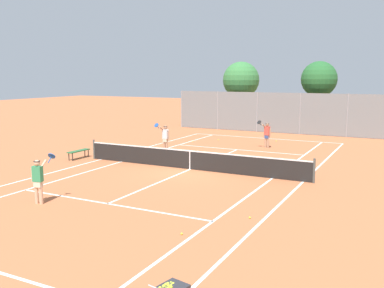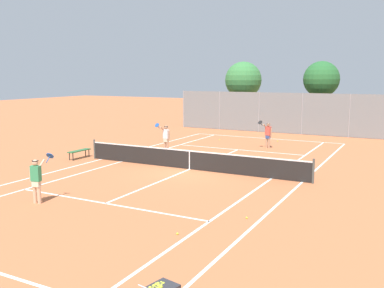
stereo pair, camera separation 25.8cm
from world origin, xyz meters
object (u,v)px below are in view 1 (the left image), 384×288
(loose_tennis_ball_2, at_px, (218,140))
(tree_behind_right, at_px, (319,80))
(loose_tennis_ball_3, at_px, (276,141))
(player_near_side, at_px, (38,178))
(loose_tennis_ball_1, at_px, (193,141))
(loose_tennis_ball_0, at_px, (182,234))
(loose_tennis_ball_4, at_px, (250,218))
(tree_behind_left, at_px, (241,81))
(player_far_right, at_px, (267,134))
(tennis_net, at_px, (190,159))
(courtside_bench, at_px, (79,151))
(player_far_left, at_px, (165,137))

(loose_tennis_ball_2, distance_m, tree_behind_right, 10.56)
(loose_tennis_ball_3, bearing_deg, player_near_side, -100.46)
(loose_tennis_ball_1, distance_m, loose_tennis_ball_3, 5.85)
(loose_tennis_ball_0, distance_m, loose_tennis_ball_3, 18.85)
(loose_tennis_ball_4, distance_m, tree_behind_left, 26.59)
(player_far_right, distance_m, loose_tennis_ball_0, 15.89)
(tennis_net, xyz_separation_m, player_far_right, (1.43, 7.83, 0.42))
(loose_tennis_ball_0, xyz_separation_m, tree_behind_right, (-1.17, 25.53, 4.14))
(player_far_right, bearing_deg, courtside_bench, -134.90)
(loose_tennis_ball_0, distance_m, loose_tennis_ball_2, 18.54)
(tree_behind_left, height_order, tree_behind_right, tree_behind_left)
(loose_tennis_ball_2, bearing_deg, tree_behind_right, 57.09)
(loose_tennis_ball_1, bearing_deg, courtside_bench, -108.72)
(loose_tennis_ball_4, xyz_separation_m, tree_behind_left, (-9.60, 24.47, 4.02))
(loose_tennis_ball_4, bearing_deg, tennis_net, 132.08)
(player_near_side, xyz_separation_m, player_far_left, (-1.34, 11.10, 0.00))
(player_near_side, bearing_deg, loose_tennis_ball_4, 14.60)
(courtside_bench, relative_size, tree_behind_left, 0.26)
(player_near_side, relative_size, tree_behind_right, 0.31)
(tree_behind_left, distance_m, tree_behind_right, 7.25)
(player_near_side, xyz_separation_m, loose_tennis_ball_0, (5.98, -0.36, -0.89))
(player_near_side, height_order, tree_behind_right, tree_behind_right)
(player_near_side, distance_m, tree_behind_right, 25.83)
(loose_tennis_ball_1, height_order, tree_behind_right, tree_behind_right)
(player_far_left, height_order, loose_tennis_ball_2, player_far_left)
(loose_tennis_ball_2, distance_m, tree_behind_left, 10.33)
(player_near_side, bearing_deg, player_far_left, 96.86)
(player_near_side, bearing_deg, player_far_right, 76.74)
(loose_tennis_ball_1, distance_m, tree_behind_left, 11.61)
(player_far_left, bearing_deg, loose_tennis_ball_4, -47.01)
(loose_tennis_ball_3, xyz_separation_m, tree_behind_left, (-5.73, 8.04, 4.02))
(tree_behind_left, bearing_deg, loose_tennis_ball_0, -72.69)
(player_near_side, height_order, loose_tennis_ball_0, player_near_side)
(tree_behind_right, bearing_deg, tennis_net, -98.46)
(tennis_net, bearing_deg, loose_tennis_ball_3, 83.65)
(player_near_side, height_order, courtside_bench, player_near_side)
(loose_tennis_ball_2, xyz_separation_m, loose_tennis_ball_4, (7.72, -15.13, 0.00))
(loose_tennis_ball_0, bearing_deg, loose_tennis_ball_1, 115.96)
(courtside_bench, bearing_deg, loose_tennis_ball_2, 67.54)
(loose_tennis_ball_1, bearing_deg, tree_behind_left, 93.24)
(loose_tennis_ball_2, xyz_separation_m, loose_tennis_ball_3, (3.85, 1.29, 0.00))
(loose_tennis_ball_0, bearing_deg, tree_behind_right, 92.63)
(player_near_side, height_order, loose_tennis_ball_3, player_near_side)
(courtside_bench, bearing_deg, loose_tennis_ball_3, 54.62)
(player_far_left, distance_m, loose_tennis_ball_3, 8.67)
(loose_tennis_ball_1, height_order, loose_tennis_ball_3, same)
(loose_tennis_ball_0, distance_m, courtside_bench, 12.93)
(tree_behind_right, bearing_deg, player_far_right, -96.92)
(tree_behind_right, bearing_deg, courtside_bench, -117.43)
(tennis_net, relative_size, loose_tennis_ball_4, 181.82)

